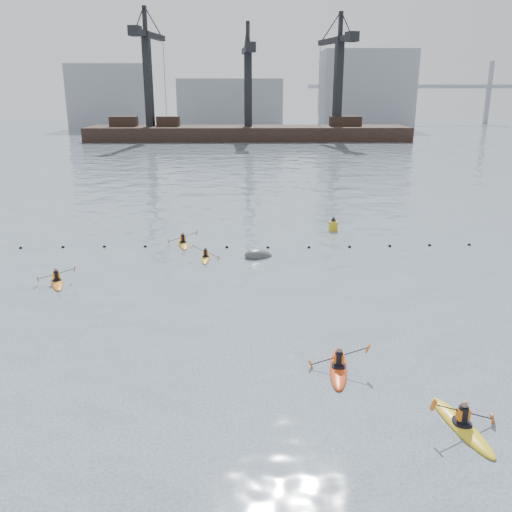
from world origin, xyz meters
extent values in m
plane|color=#3E4D5B|center=(0.00, 0.00, 0.00)|extent=(400.00, 400.00, 0.00)
sphere|color=black|center=(-17.00, 22.50, 0.03)|extent=(0.24, 0.24, 0.24)
sphere|color=black|center=(-14.00, 22.66, 0.03)|extent=(0.24, 0.24, 0.24)
sphere|color=black|center=(-11.00, 22.75, 0.03)|extent=(0.24, 0.24, 0.24)
sphere|color=black|center=(-8.00, 22.72, 0.03)|extent=(0.24, 0.24, 0.24)
sphere|color=black|center=(-5.00, 22.58, 0.03)|extent=(0.24, 0.24, 0.24)
sphere|color=black|center=(-2.00, 22.41, 0.03)|extent=(0.24, 0.24, 0.24)
sphere|color=black|center=(1.00, 22.28, 0.03)|extent=(0.24, 0.24, 0.24)
sphere|color=black|center=(4.00, 22.25, 0.03)|extent=(0.24, 0.24, 0.24)
sphere|color=black|center=(7.00, 22.34, 0.03)|extent=(0.24, 0.24, 0.24)
sphere|color=black|center=(10.00, 22.50, 0.03)|extent=(0.24, 0.24, 0.24)
sphere|color=black|center=(13.00, 22.66, 0.03)|extent=(0.24, 0.24, 0.24)
sphere|color=black|center=(16.00, 22.75, 0.03)|extent=(0.24, 0.24, 0.24)
cube|color=black|center=(0.00, 110.00, 0.85)|extent=(72.00, 12.00, 4.50)
cube|color=black|center=(-28.00, 110.00, 4.20)|extent=(6.00, 3.00, 2.20)
cube|color=black|center=(-18.00, 110.00, 4.20)|extent=(5.00, 3.00, 2.20)
cube|color=black|center=(22.00, 110.00, 4.20)|extent=(7.00, 3.00, 2.20)
cube|color=black|center=(-22.00, 110.00, 13.10)|extent=(1.85, 1.85, 20.00)
cube|color=black|center=(-21.53, 112.66, 22.50)|extent=(4.31, 17.93, 1.20)
cube|color=black|center=(-23.09, 103.80, 22.50)|extent=(2.62, 2.94, 2.00)
cube|color=black|center=(-22.00, 110.00, 25.60)|extent=(0.93, 0.93, 5.00)
cube|color=black|center=(0.00, 110.00, 11.60)|extent=(1.73, 1.73, 17.00)
cube|color=black|center=(-0.20, 112.24, 19.50)|extent=(2.50, 15.05, 1.20)
cube|color=black|center=(0.46, 104.77, 19.50)|extent=(2.42, 2.78, 2.00)
cube|color=black|center=(0.00, 110.00, 22.60)|extent=(0.87, 0.87, 5.00)
cube|color=black|center=(20.00, 110.00, 12.60)|extent=(1.96, 1.96, 19.00)
cube|color=black|center=(19.34, 112.46, 21.50)|extent=(5.56, 16.73, 1.20)
cube|color=black|center=(21.54, 104.25, 21.50)|extent=(2.80, 3.08, 2.00)
cube|color=black|center=(20.00, 110.00, 24.60)|extent=(0.98, 0.98, 5.00)
cube|color=gray|center=(-40.00, 150.00, 9.00)|extent=(22.00, 14.00, 18.00)
cube|color=gray|center=(-5.00, 150.00, 7.00)|extent=(30.00, 14.00, 14.00)
cube|color=gray|center=(35.00, 150.00, 11.00)|extent=(26.00, 14.00, 22.00)
cube|color=gray|center=(55.00, 170.00, 12.00)|extent=(70.00, 2.00, 1.20)
cylinder|color=gray|center=(30.00, 170.00, 10.00)|extent=(1.60, 1.60, 20.00)
cylinder|color=gray|center=(80.00, 170.00, 10.00)|extent=(1.60, 1.60, 20.00)
ellipsoid|color=#DA4214|center=(3.20, 4.29, 0.04)|extent=(1.26, 3.65, 0.36)
cylinder|color=black|center=(3.20, 4.29, 0.19)|extent=(0.77, 0.77, 0.07)
cylinder|color=black|center=(3.20, 4.29, 0.50)|extent=(0.34, 0.34, 0.58)
cube|color=orange|center=(3.20, 4.29, 0.53)|extent=(0.44, 0.31, 0.38)
sphere|color=#8C6651|center=(3.20, 4.29, 0.90)|extent=(0.24, 0.24, 0.24)
cylinder|color=black|center=(3.20, 4.29, 0.62)|extent=(2.27, 0.39, 0.98)
cube|color=#D85914|center=(2.07, 4.47, 0.18)|extent=(0.22, 0.19, 0.37)
cube|color=#D85914|center=(4.33, 4.12, 1.05)|extent=(0.22, 0.19, 0.37)
ellipsoid|color=yellow|center=(6.76, 0.22, 0.05)|extent=(1.45, 3.73, 0.37)
cylinder|color=black|center=(6.76, 0.22, 0.19)|extent=(0.81, 0.81, 0.07)
cylinder|color=black|center=(6.76, 0.22, 0.51)|extent=(0.34, 0.34, 0.59)
cube|color=orange|center=(6.76, 0.22, 0.54)|extent=(0.45, 0.33, 0.39)
sphere|color=#8C6651|center=(6.76, 0.22, 0.91)|extent=(0.24, 0.24, 0.24)
cylinder|color=black|center=(6.76, 0.22, 0.63)|extent=(2.32, 0.51, 0.95)
cube|color=#D85914|center=(5.62, -0.01, 1.05)|extent=(0.22, 0.20, 0.38)
cube|color=#D85914|center=(7.90, 0.45, 0.21)|extent=(0.22, 0.20, 0.38)
ellipsoid|color=orange|center=(-11.92, 15.09, 0.04)|extent=(1.81, 3.31, 0.33)
cylinder|color=black|center=(-11.92, 15.09, 0.17)|extent=(0.80, 0.80, 0.06)
cylinder|color=black|center=(-11.92, 15.09, 0.46)|extent=(0.31, 0.31, 0.53)
cube|color=orange|center=(-11.92, 15.09, 0.48)|extent=(0.43, 0.35, 0.35)
sphere|color=#8C6651|center=(-11.92, 15.09, 0.82)|extent=(0.22, 0.22, 0.22)
cylinder|color=black|center=(-11.92, 15.09, 0.57)|extent=(2.10, 0.85, 0.43)
cube|color=#D85914|center=(-12.90, 14.70, 0.39)|extent=(0.16, 0.17, 0.35)
cube|color=#D85914|center=(-10.94, 15.47, 0.75)|extent=(0.16, 0.17, 0.35)
ellipsoid|color=orange|center=(-3.36, 19.82, 0.04)|extent=(0.61, 2.84, 0.28)
cylinder|color=black|center=(-3.36, 19.82, 0.15)|extent=(0.54, 0.54, 0.05)
cylinder|color=black|center=(-3.36, 19.82, 0.40)|extent=(0.27, 0.27, 0.46)
cube|color=orange|center=(-3.36, 19.82, 0.42)|extent=(0.32, 0.20, 0.30)
sphere|color=#8C6651|center=(-3.36, 19.82, 0.71)|extent=(0.19, 0.19, 0.19)
cylinder|color=black|center=(-3.36, 19.82, 0.49)|extent=(1.76, 0.06, 0.90)
cube|color=#D85914|center=(-4.27, 19.81, 0.89)|extent=(0.18, 0.13, 0.29)
cube|color=#D85914|center=(-2.46, 19.83, 0.08)|extent=(0.18, 0.13, 0.29)
ellipsoid|color=orange|center=(-5.30, 23.36, 0.04)|extent=(1.31, 3.40, 0.33)
cylinder|color=black|center=(-5.30, 23.36, 0.18)|extent=(0.74, 0.74, 0.06)
cylinder|color=black|center=(-5.30, 23.36, 0.47)|extent=(0.31, 0.31, 0.54)
cube|color=orange|center=(-5.30, 23.36, 0.49)|extent=(0.41, 0.30, 0.35)
sphere|color=#8C6651|center=(-5.30, 23.36, 0.83)|extent=(0.22, 0.22, 0.22)
cylinder|color=black|center=(-5.30, 23.36, 0.57)|extent=(2.18, 0.48, 0.65)
cube|color=#D85914|center=(-6.34, 23.15, 0.29)|extent=(0.17, 0.17, 0.36)
cube|color=#D85914|center=(-4.26, 23.57, 0.86)|extent=(0.17, 0.17, 0.36)
ellipsoid|color=#393B3E|center=(0.28, 20.14, 0.00)|extent=(2.59, 2.03, 1.47)
cylinder|color=gold|center=(6.56, 27.35, 0.31)|extent=(0.73, 0.73, 0.94)
cone|color=black|center=(6.56, 27.35, 0.99)|extent=(0.46, 0.46, 0.36)
camera|label=1|loc=(-0.58, -15.61, 11.08)|focal=38.00mm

